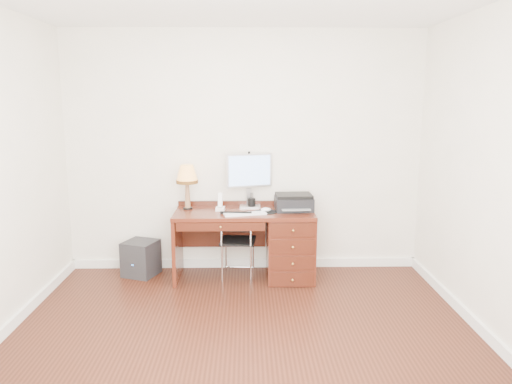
{
  "coord_description": "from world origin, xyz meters",
  "views": [
    {
      "loc": [
        0.03,
        -3.85,
        1.96
      ],
      "look_at": [
        0.12,
        1.2,
        1.0
      ],
      "focal_mm": 35.0,
      "sensor_mm": 36.0,
      "label": 1
    }
  ],
  "objects_px": {
    "phone": "(220,205)",
    "leg_lamp": "(187,177)",
    "equipment_box": "(141,258)",
    "printer": "(294,202)",
    "chair": "(238,237)",
    "desk": "(274,241)",
    "monitor": "(250,173)"
  },
  "relations": [
    {
      "from": "desk",
      "to": "equipment_box",
      "type": "distance_m",
      "value": 1.5
    },
    {
      "from": "monitor",
      "to": "phone",
      "type": "xyz_separation_m",
      "value": [
        -0.32,
        -0.2,
        -0.32
      ]
    },
    {
      "from": "desk",
      "to": "leg_lamp",
      "type": "xyz_separation_m",
      "value": [
        -0.94,
        0.11,
        0.7
      ]
    },
    {
      "from": "equipment_box",
      "to": "leg_lamp",
      "type": "bearing_deg",
      "value": 22.33
    },
    {
      "from": "desk",
      "to": "leg_lamp",
      "type": "relative_size",
      "value": 3.07
    },
    {
      "from": "monitor",
      "to": "leg_lamp",
      "type": "bearing_deg",
      "value": 173.04
    },
    {
      "from": "printer",
      "to": "chair",
      "type": "height_order",
      "value": "printer"
    },
    {
      "from": "chair",
      "to": "equipment_box",
      "type": "relative_size",
      "value": 2.01
    },
    {
      "from": "monitor",
      "to": "leg_lamp",
      "type": "relative_size",
      "value": 1.22
    },
    {
      "from": "monitor",
      "to": "leg_lamp",
      "type": "height_order",
      "value": "monitor"
    },
    {
      "from": "printer",
      "to": "phone",
      "type": "xyz_separation_m",
      "value": [
        -0.8,
        -0.01,
        -0.03
      ]
    },
    {
      "from": "phone",
      "to": "equipment_box",
      "type": "height_order",
      "value": "phone"
    },
    {
      "from": "desk",
      "to": "monitor",
      "type": "bearing_deg",
      "value": 138.17
    },
    {
      "from": "equipment_box",
      "to": "chair",
      "type": "bearing_deg",
      "value": 13.52
    },
    {
      "from": "phone",
      "to": "equipment_box",
      "type": "distance_m",
      "value": 1.09
    },
    {
      "from": "phone",
      "to": "chair",
      "type": "height_order",
      "value": "phone"
    },
    {
      "from": "desk",
      "to": "chair",
      "type": "height_order",
      "value": "chair"
    },
    {
      "from": "printer",
      "to": "equipment_box",
      "type": "bearing_deg",
      "value": 175.2
    },
    {
      "from": "phone",
      "to": "equipment_box",
      "type": "xyz_separation_m",
      "value": [
        -0.9,
        0.07,
        -0.61
      ]
    },
    {
      "from": "equipment_box",
      "to": "desk",
      "type": "bearing_deg",
      "value": 16.99
    },
    {
      "from": "monitor",
      "to": "chair",
      "type": "relative_size",
      "value": 0.77
    },
    {
      "from": "desk",
      "to": "printer",
      "type": "height_order",
      "value": "printer"
    },
    {
      "from": "printer",
      "to": "chair",
      "type": "distance_m",
      "value": 0.72
    },
    {
      "from": "monitor",
      "to": "phone",
      "type": "height_order",
      "value": "monitor"
    },
    {
      "from": "phone",
      "to": "equipment_box",
      "type": "relative_size",
      "value": 0.51
    },
    {
      "from": "monitor",
      "to": "leg_lamp",
      "type": "xyz_separation_m",
      "value": [
        -0.69,
        -0.12,
        -0.02
      ]
    },
    {
      "from": "printer",
      "to": "leg_lamp",
      "type": "height_order",
      "value": "leg_lamp"
    },
    {
      "from": "phone",
      "to": "leg_lamp",
      "type": "bearing_deg",
      "value": 172.85
    },
    {
      "from": "chair",
      "to": "leg_lamp",
      "type": "bearing_deg",
      "value": 169.84
    },
    {
      "from": "leg_lamp",
      "to": "phone",
      "type": "height_order",
      "value": "leg_lamp"
    },
    {
      "from": "desk",
      "to": "phone",
      "type": "distance_m",
      "value": 0.7
    },
    {
      "from": "chair",
      "to": "monitor",
      "type": "bearing_deg",
      "value": 68.86
    }
  ]
}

